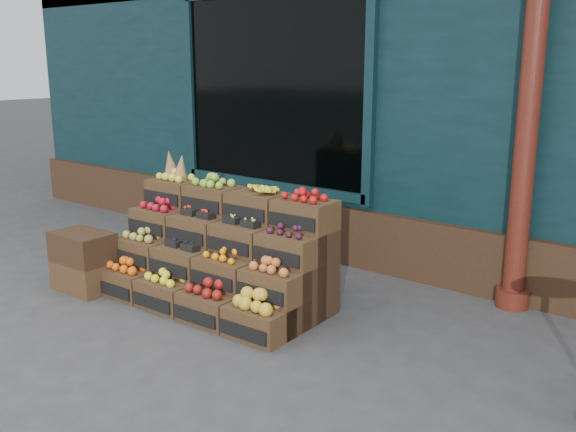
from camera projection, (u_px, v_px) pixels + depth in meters
The scene contains 5 objects.
ground at pixel (250, 350), 4.72m from camera, with size 60.00×60.00×0.00m, color #3A3A3C.
shop_facade at pixel (521, 33), 8.02m from camera, with size 12.00×6.24×4.80m.
crate_display at pixel (220, 258), 5.60m from camera, with size 2.03×1.04×1.25m.
spare_crates at pixel (84, 261), 5.89m from camera, with size 0.56×0.40×0.55m.
shopkeeper at pixel (310, 150), 7.35m from camera, with size 0.78×0.51×2.15m, color #185520.
Camera 1 is at (2.94, -3.22, 2.08)m, focal length 40.00 mm.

